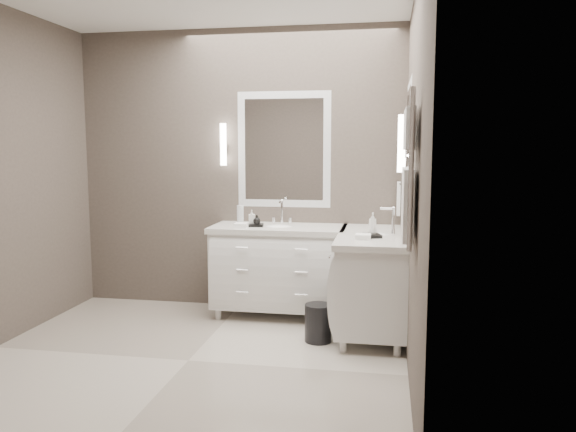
% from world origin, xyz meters
% --- Properties ---
extents(floor, '(3.20, 3.00, 0.01)m').
position_xyz_m(floor, '(0.00, 0.00, -0.01)').
color(floor, beige).
rests_on(floor, ground).
extents(wall_back, '(3.20, 0.01, 2.70)m').
position_xyz_m(wall_back, '(0.00, 1.50, 1.35)').
color(wall_back, '#4B423C').
rests_on(wall_back, floor).
extents(wall_front, '(3.20, 0.01, 2.70)m').
position_xyz_m(wall_front, '(0.00, -1.50, 1.35)').
color(wall_front, '#4B423C').
rests_on(wall_front, floor).
extents(wall_right, '(0.01, 3.00, 2.70)m').
position_xyz_m(wall_right, '(1.60, 0.00, 1.35)').
color(wall_right, '#4B423C').
rests_on(wall_right, floor).
extents(vanity_back, '(1.24, 0.59, 0.97)m').
position_xyz_m(vanity_back, '(0.45, 1.23, 0.49)').
color(vanity_back, white).
rests_on(vanity_back, floor).
extents(vanity_right, '(0.59, 1.24, 0.97)m').
position_xyz_m(vanity_right, '(1.33, 0.90, 0.49)').
color(vanity_right, white).
rests_on(vanity_right, floor).
extents(mirror_back, '(0.90, 0.02, 1.10)m').
position_xyz_m(mirror_back, '(0.45, 1.49, 1.55)').
color(mirror_back, white).
rests_on(mirror_back, wall_back).
extents(mirror_right, '(0.02, 0.90, 1.10)m').
position_xyz_m(mirror_right, '(1.59, 0.80, 1.55)').
color(mirror_right, white).
rests_on(mirror_right, wall_right).
extents(sconce_back, '(0.06, 0.06, 0.40)m').
position_xyz_m(sconce_back, '(-0.13, 1.43, 1.59)').
color(sconce_back, white).
rests_on(sconce_back, wall_back).
extents(sconce_right, '(0.06, 0.06, 0.40)m').
position_xyz_m(sconce_right, '(1.53, 0.22, 1.59)').
color(sconce_right, white).
rests_on(sconce_right, wall_right).
extents(towel_bar_corner, '(0.03, 0.22, 0.30)m').
position_xyz_m(towel_bar_corner, '(1.54, 1.36, 1.12)').
color(towel_bar_corner, white).
rests_on(towel_bar_corner, wall_right).
extents(towel_ladder, '(0.06, 0.58, 0.90)m').
position_xyz_m(towel_ladder, '(1.55, -0.40, 1.39)').
color(towel_ladder, white).
rests_on(towel_ladder, wall_right).
extents(waste_bin, '(0.29, 0.29, 0.31)m').
position_xyz_m(waste_bin, '(0.90, 0.58, 0.15)').
color(waste_bin, black).
rests_on(waste_bin, floor).
extents(amenity_tray_back, '(0.18, 0.14, 0.02)m').
position_xyz_m(amenity_tray_back, '(0.23, 1.16, 0.86)').
color(amenity_tray_back, black).
rests_on(amenity_tray_back, vanity_back).
extents(amenity_tray_right, '(0.16, 0.19, 0.02)m').
position_xyz_m(amenity_tray_right, '(1.32, 0.73, 0.86)').
color(amenity_tray_right, black).
rests_on(amenity_tray_right, vanity_right).
extents(water_bottle, '(0.07, 0.07, 0.18)m').
position_xyz_m(water_bottle, '(0.08, 1.26, 0.94)').
color(water_bottle, silver).
rests_on(water_bottle, vanity_back).
extents(soap_bottle_a, '(0.07, 0.07, 0.13)m').
position_xyz_m(soap_bottle_a, '(0.20, 1.18, 0.94)').
color(soap_bottle_a, white).
rests_on(soap_bottle_a, amenity_tray_back).
extents(soap_bottle_b, '(0.08, 0.08, 0.09)m').
position_xyz_m(soap_bottle_b, '(0.26, 1.13, 0.92)').
color(soap_bottle_b, black).
rests_on(soap_bottle_b, amenity_tray_back).
extents(soap_bottle_c, '(0.07, 0.07, 0.17)m').
position_xyz_m(soap_bottle_c, '(1.32, 0.73, 0.96)').
color(soap_bottle_c, white).
rests_on(soap_bottle_c, amenity_tray_right).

